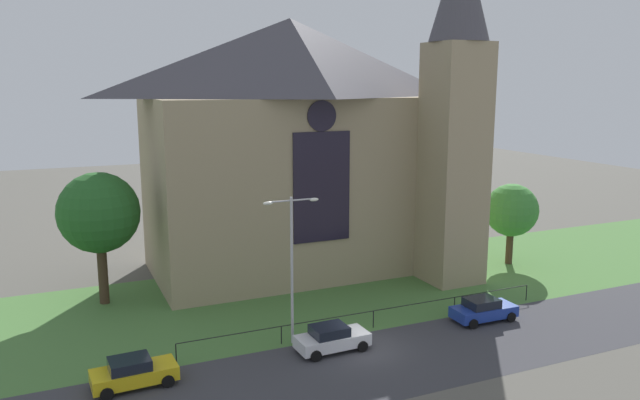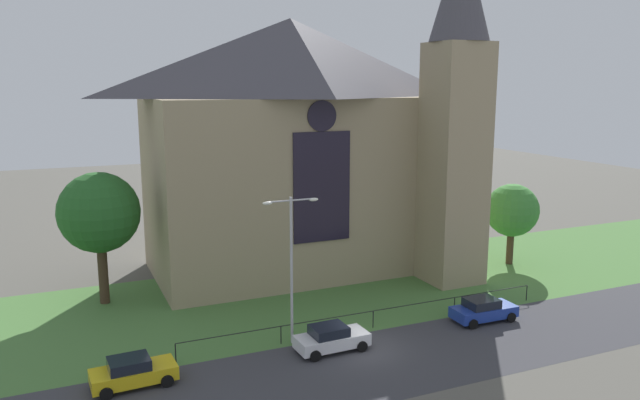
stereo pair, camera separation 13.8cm
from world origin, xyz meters
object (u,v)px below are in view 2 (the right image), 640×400
object	(u,v)px
tree_right_far	(512,211)
parked_car_white	(331,338)
church_building	(303,144)
streetlamp_near	(291,252)
parked_car_blue	(483,310)
parked_car_yellow	(133,372)
tree_left_far	(99,213)

from	to	relation	value
tree_right_far	parked_car_white	size ratio (longest dim) A/B	1.61
church_building	streetlamp_near	size ratio (longest dim) A/B	2.97
streetlamp_near	parked_car_blue	xyz separation A→B (m)	(12.51, -1.72, -4.78)
streetlamp_near	parked_car_yellow	xyz separation A→B (m)	(-9.28, -1.68, -4.78)
tree_left_far	church_building	bearing A→B (deg)	7.03
parked_car_yellow	tree_right_far	bearing A→B (deg)	13.75
streetlamp_near	parked_car_blue	bearing A→B (deg)	-7.84
tree_left_far	parked_car_yellow	size ratio (longest dim) A/B	2.15
streetlamp_near	tree_left_far	bearing A→B (deg)	129.55
tree_right_far	streetlamp_near	distance (m)	24.04
parked_car_yellow	parked_car_blue	xyz separation A→B (m)	(21.79, -0.04, 0.00)
tree_right_far	streetlamp_near	size ratio (longest dim) A/B	0.78
tree_left_far	parked_car_white	bearing A→B (deg)	-50.21
tree_right_far	parked_car_blue	xyz separation A→B (m)	(-10.22, -9.49, -3.85)
tree_right_far	parked_car_blue	bearing A→B (deg)	-137.13
streetlamp_near	parked_car_blue	size ratio (longest dim) A/B	2.07
parked_car_white	parked_car_blue	distance (m)	10.85
tree_left_far	parked_car_yellow	bearing A→B (deg)	-88.87
tree_right_far	parked_car_yellow	world-z (taller)	tree_right_far
tree_right_far	parked_car_blue	distance (m)	14.46
church_building	parked_car_blue	distance (m)	19.02
tree_right_far	parked_car_white	xyz separation A→B (m)	(-21.07, -9.66, -3.85)
tree_left_far	parked_car_blue	bearing A→B (deg)	-31.04
tree_left_far	streetlamp_near	bearing A→B (deg)	-50.45
tree_right_far	streetlamp_near	xyz separation A→B (m)	(-22.73, -7.76, 0.93)
streetlamp_near	parked_car_white	size ratio (longest dim) A/B	2.06
parked_car_blue	church_building	bearing A→B (deg)	113.39
tree_left_far	tree_right_far	world-z (taller)	tree_left_far
streetlamp_near	parked_car_yellow	bearing A→B (deg)	-169.71
church_building	parked_car_blue	size ratio (longest dim) A/B	6.15
church_building	tree_right_far	distance (m)	18.35
parked_car_white	tree_right_far	bearing A→B (deg)	22.92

